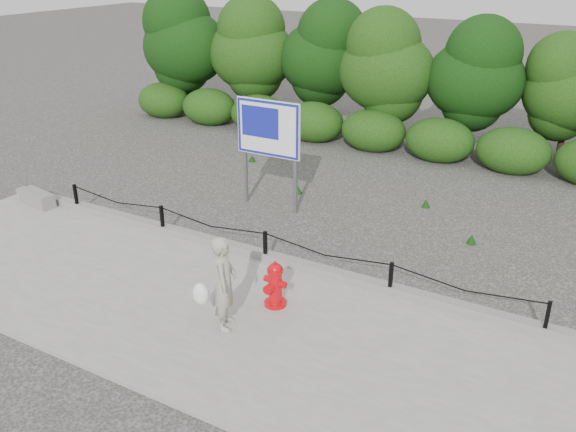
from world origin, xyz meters
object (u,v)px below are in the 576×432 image
Objects in this scene: pedestrian at (223,284)px; advertising_sign at (268,133)px; fire_hydrant at (275,285)px; concrete_block at (37,198)px.

pedestrian is 5.08m from advertising_sign.
advertising_sign is (-2.34, 3.69, 1.31)m from fire_hydrant.
concrete_block is (-6.98, 1.03, -0.22)m from fire_hydrant.
fire_hydrant reaches higher than concrete_block.
concrete_block is (-6.60, 1.94, -0.60)m from pedestrian.
pedestrian is at bearing -104.80° from fire_hydrant.
fire_hydrant is at bearing -8.40° from concrete_block.
pedestrian is 1.55× the size of concrete_block.
pedestrian is 0.61× the size of advertising_sign.
pedestrian is at bearing -67.17° from advertising_sign.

